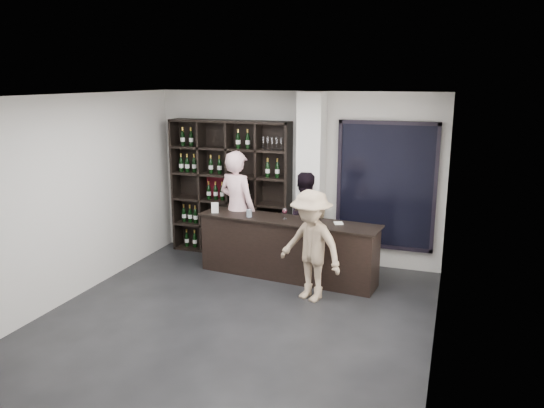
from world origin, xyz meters
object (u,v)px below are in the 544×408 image
at_px(taster_pink, 237,209).
at_px(taster_black, 304,220).
at_px(customer, 311,246).
at_px(tasting_counter, 287,248).
at_px(wine_shelf, 230,188).

relative_size(taster_pink, taster_black, 1.20).
bearing_deg(taster_pink, taster_black, -150.90).
bearing_deg(customer, taster_black, 133.97).
relative_size(tasting_counter, taster_black, 1.80).
xyz_separation_m(tasting_counter, taster_black, (0.11, 0.54, 0.33)).
bearing_deg(wine_shelf, tasting_counter, -31.52).
distance_m(wine_shelf, customer, 2.46).
bearing_deg(tasting_counter, wine_shelf, 154.13).
xyz_separation_m(tasting_counter, taster_pink, (-0.99, 0.32, 0.49)).
height_order(tasting_counter, taster_black, taster_black).
bearing_deg(taster_pink, customer, 164.53).
xyz_separation_m(wine_shelf, taster_pink, (0.34, -0.49, -0.22)).
bearing_deg(taster_pink, tasting_counter, 179.65).
distance_m(taster_pink, customer, 1.87).
bearing_deg(taster_black, customer, 92.07).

